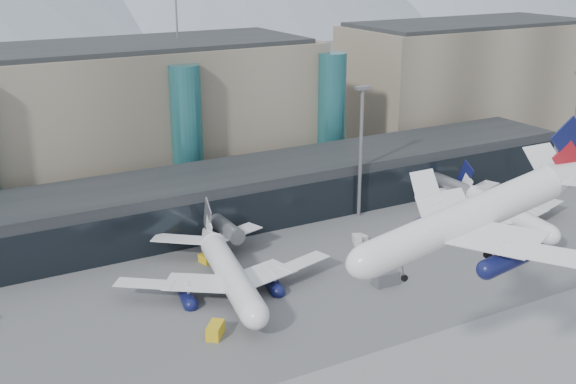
# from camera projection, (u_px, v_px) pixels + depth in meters

# --- Properties ---
(ground) EXTENTS (900.00, 900.00, 0.00)m
(ground) POSITION_uv_depth(u_px,v_px,m) (380.00, 378.00, 88.38)
(ground) COLOR #515154
(ground) RESTS_ON ground
(concourse) EXTENTS (170.00, 27.00, 10.00)m
(concourse) POSITION_uv_depth(u_px,v_px,m) (197.00, 202.00, 134.41)
(concourse) COLOR black
(concourse) RESTS_ON ground
(terminal_main) EXTENTS (130.00, 30.00, 31.00)m
(terminal_main) POSITION_uv_depth(u_px,v_px,m) (19.00, 127.00, 146.09)
(terminal_main) COLOR gray
(terminal_main) RESTS_ON ground
(terminal_east) EXTENTS (70.00, 30.00, 31.00)m
(terminal_east) POSITION_uv_depth(u_px,v_px,m) (466.00, 78.00, 201.78)
(terminal_east) COLOR gray
(terminal_east) RESTS_ON ground
(teal_towers) EXTENTS (116.40, 19.40, 46.00)m
(teal_towers) POSITION_uv_depth(u_px,v_px,m) (89.00, 146.00, 138.00)
(teal_towers) COLOR #256368
(teal_towers) RESTS_ON ground
(lightmast_mid) EXTENTS (3.00, 1.20, 25.60)m
(lightmast_mid) POSITION_uv_depth(u_px,v_px,m) (361.00, 144.00, 137.28)
(lightmast_mid) COLOR slate
(lightmast_mid) RESTS_ON ground
(lightmast_right) EXTENTS (3.00, 1.20, 25.60)m
(lightmast_right) POSITION_uv_depth(u_px,v_px,m) (575.00, 123.00, 153.88)
(lightmast_right) COLOR slate
(lightmast_right) RESTS_ON ground
(hero_jet) EXTENTS (31.16, 31.21, 10.13)m
(hero_jet) POSITION_uv_depth(u_px,v_px,m) (488.00, 203.00, 72.68)
(hero_jet) COLOR silver
(hero_jet) RESTS_ON ground
(jet_parked_mid) EXTENTS (35.37, 35.97, 11.60)m
(jet_parked_mid) POSITION_uv_depth(u_px,v_px,m) (225.00, 260.00, 111.06)
(jet_parked_mid) COLOR silver
(jet_parked_mid) RESTS_ON ground
(jet_parked_right) EXTENTS (32.01, 32.20, 10.43)m
(jet_parked_right) POSITION_uv_depth(u_px,v_px,m) (498.00, 203.00, 137.13)
(jet_parked_right) COLOR silver
(jet_parked_right) RESTS_ON ground
(veh_b) EXTENTS (1.96, 2.66, 1.38)m
(veh_b) POSITION_uv_depth(u_px,v_px,m) (206.00, 259.00, 120.39)
(veh_b) COLOR gold
(veh_b) RESTS_ON ground
(veh_c) EXTENTS (4.08, 2.31, 2.21)m
(veh_c) POSITION_uv_depth(u_px,v_px,m) (386.00, 278.00, 112.38)
(veh_c) COLOR #47474C
(veh_c) RESTS_ON ground
(veh_d) EXTENTS (2.33, 2.94, 1.48)m
(veh_d) POSITION_uv_depth(u_px,v_px,m) (357.00, 239.00, 128.24)
(veh_d) COLOR #BEBEBE
(veh_d) RESTS_ON ground
(veh_e) EXTENTS (3.15, 1.90, 1.73)m
(veh_e) POSITION_uv_depth(u_px,v_px,m) (513.00, 210.00, 142.20)
(veh_e) COLOR gold
(veh_e) RESTS_ON ground
(veh_g) EXTENTS (1.57, 2.29, 1.23)m
(veh_g) POSITION_uv_depth(u_px,v_px,m) (362.00, 238.00, 129.14)
(veh_g) COLOR #BEBEBE
(veh_g) RESTS_ON ground
(veh_h) EXTENTS (3.54, 3.75, 1.87)m
(veh_h) POSITION_uv_depth(u_px,v_px,m) (215.00, 330.00, 97.45)
(veh_h) COLOR gold
(veh_h) RESTS_ON ground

